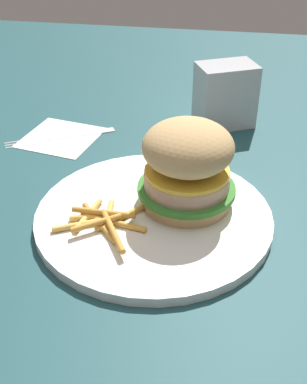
% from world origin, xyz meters
% --- Properties ---
extents(ground_plane, '(1.60, 1.60, 0.00)m').
position_xyz_m(ground_plane, '(0.00, 0.00, 0.00)').
color(ground_plane, '#1E474C').
extents(plate, '(0.29, 0.29, 0.01)m').
position_xyz_m(plate, '(0.02, -0.02, 0.01)').
color(plate, white).
rests_on(plate, ground_plane).
extents(sandwich, '(0.12, 0.12, 0.11)m').
position_xyz_m(sandwich, '(0.05, 0.01, 0.07)').
color(sandwich, tan).
rests_on(sandwich, plate).
extents(fries_pile, '(0.11, 0.10, 0.01)m').
position_xyz_m(fries_pile, '(-0.04, -0.05, 0.02)').
color(fries_pile, '#E5B251').
rests_on(fries_pile, plate).
extents(napkin, '(0.13, 0.13, 0.00)m').
position_xyz_m(napkin, '(-0.17, 0.17, 0.00)').
color(napkin, white).
rests_on(napkin, ground_plane).
extents(fork, '(0.16, 0.10, 0.00)m').
position_xyz_m(fork, '(-0.17, 0.17, 0.00)').
color(fork, silver).
rests_on(fork, napkin).
extents(napkin_dispenser, '(0.11, 0.09, 0.10)m').
position_xyz_m(napkin_dispenser, '(0.08, 0.26, 0.05)').
color(napkin_dispenser, '#B7BABF').
rests_on(napkin_dispenser, ground_plane).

